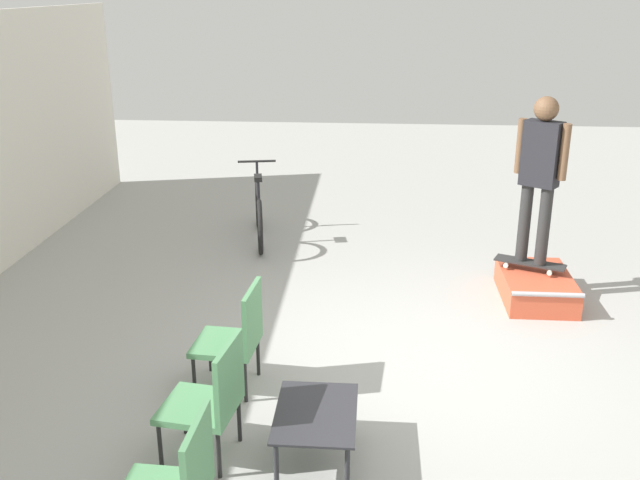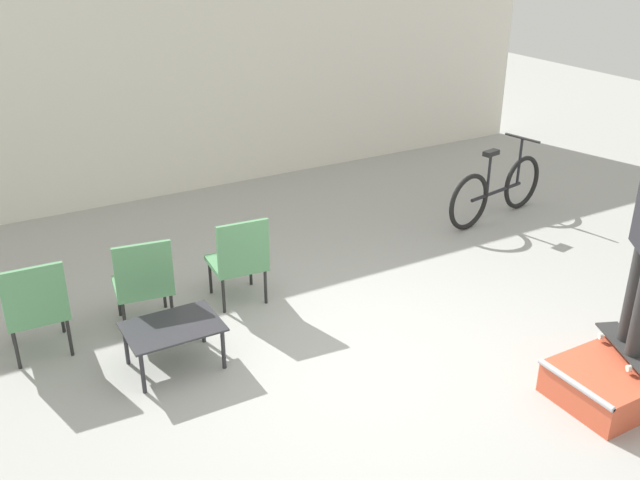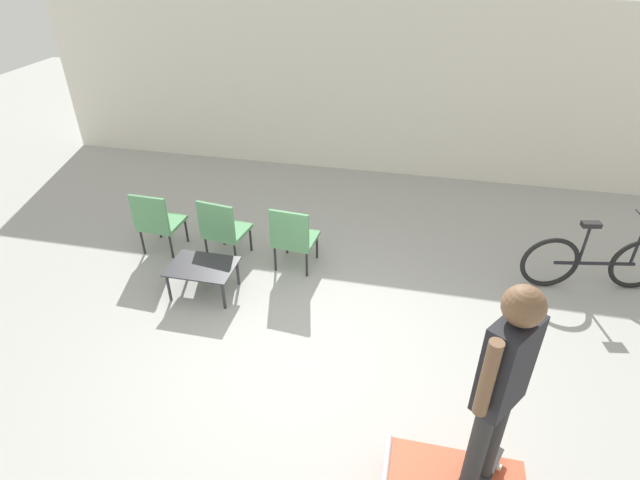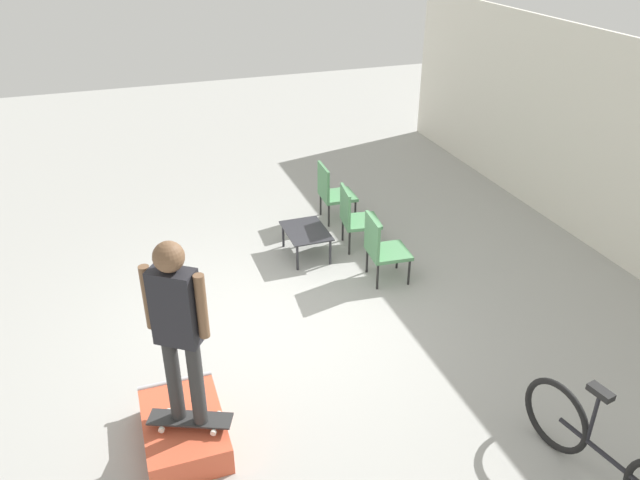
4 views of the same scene
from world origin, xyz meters
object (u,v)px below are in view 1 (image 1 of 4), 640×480
Objects in this scene: skateboard_on_ramp at (530,263)px; bicycle at (259,213)px; patio_chair_center at (211,396)px; skate_ramp_box at (536,287)px; coffee_table at (316,418)px; patio_chair_right at (237,334)px; person_skater at (540,167)px.

skateboard_on_ramp is 3.63m from bicycle.
bicycle is (4.72, 0.41, -0.12)m from patio_chair_center.
patio_chair_center is at bearing 70.98° from skateboard_on_ramp.
skateboard_on_ramp is 0.83× the size of patio_chair_center.
coffee_table reaches higher than skate_ramp_box.
skate_ramp_box is at bearing -35.95° from coffee_table.
skateboard_on_ramp is at bearing 132.00° from patio_chair_right.
bicycle reaches higher than patio_chair_center.
bicycle reaches higher than skateboard_on_ramp.
patio_chair_right is (0.97, -0.00, 0.00)m from patio_chair_center.
person_skater is 3.73m from patio_chair_right.
patio_chair_right is 3.78m from bicycle.
bicycle is at bearing 9.50° from person_skater.
patio_chair_center is 0.97m from patio_chair_right.
bicycle is (4.71, 1.16, 0.02)m from coffee_table.
patio_chair_center is at bearing 135.89° from skate_ramp_box.
skate_ramp_box is at bearing -127.56° from bicycle.
skateboard_on_ramp is at bearing 24.46° from skate_ramp_box.
patio_chair_center is (-3.15, 2.87, 0.13)m from skateboard_on_ramp.
patio_chair_right is (-2.05, 2.93, 0.36)m from skate_ramp_box.
patio_chair_center is 1.00× the size of patio_chair_right.
patio_chair_right is at bearing 125.02° from skate_ramp_box.
skate_ramp_box is 0.27m from skateboard_on_ramp.
patio_chair_center is 4.74m from bicycle.
skateboard_on_ramp is 0.43× the size of bicycle.
skate_ramp_box is at bearing 129.74° from patio_chair_right.
skate_ramp_box is at bearing 149.63° from person_skater.
person_skater is at bearing -34.05° from coffee_table.
skateboard_on_ramp is at bearing -126.14° from bicycle.
bicycle is (1.71, 3.34, 0.24)m from skate_ramp_box.
coffee_table is (-3.14, 2.12, -0.02)m from skateboard_on_ramp.
bicycle is at bearing -2.39° from skateboard_on_ramp.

